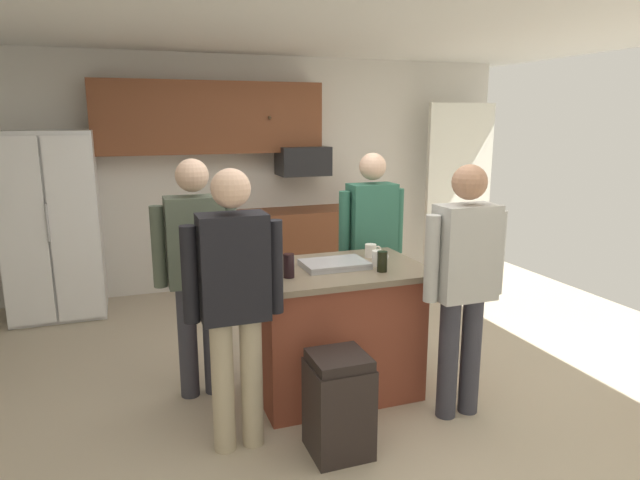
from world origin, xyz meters
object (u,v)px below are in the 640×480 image
object	(u,v)px
microwave_over_range	(303,161)
person_host_foreground	(371,239)
person_guest_by_door	(464,276)
glass_short_whisky	(382,262)
person_guest_right	(234,293)
person_elder_center	(196,263)
refrigerator	(53,225)
glass_dark_ale	(289,266)
serving_tray	(335,264)
mug_blue_stoneware	(378,258)
trash_bin	(339,404)
kitchen_island	(334,329)
mug_ceramic_white	(371,251)

from	to	relation	value
microwave_over_range	person_host_foreground	world-z (taller)	person_host_foreground
person_guest_by_door	person_host_foreground	world-z (taller)	person_host_foreground
person_guest_by_door	glass_short_whisky	distance (m)	0.54
person_guest_right	person_elder_center	xyz separation A→B (m)	(-0.11, 0.73, 0.00)
refrigerator	glass_dark_ale	xyz separation A→B (m)	(1.63, -2.56, 0.09)
microwave_over_range	person_elder_center	world-z (taller)	person_elder_center
refrigerator	person_host_foreground	world-z (taller)	refrigerator
person_guest_by_door	person_guest_right	size ratio (longest dim) A/B	0.99
person_elder_center	person_host_foreground	size ratio (longest dim) A/B	1.01
refrigerator	person_elder_center	distance (m)	2.41
person_host_foreground	glass_dark_ale	xyz separation A→B (m)	(-0.93, -0.75, 0.05)
person_guest_by_door	serving_tray	world-z (taller)	person_guest_by_door
glass_short_whisky	person_guest_by_door	bearing A→B (deg)	-42.18
serving_tray	microwave_over_range	bearing A→B (deg)	76.60
mug_blue_stoneware	glass_short_whisky	size ratio (longest dim) A/B	0.89
trash_bin	person_guest_by_door	bearing A→B (deg)	8.45
refrigerator	glass_short_whisky	distance (m)	3.47
person_guest_by_door	microwave_over_range	bearing A→B (deg)	-48.14
person_guest_by_door	person_guest_right	bearing A→B (deg)	36.33
person_guest_by_door	kitchen_island	bearing A→B (deg)	0.00
person_elder_center	mug_ceramic_white	distance (m)	1.26
person_guest_right	glass_dark_ale	world-z (taller)	person_guest_right
kitchen_island	serving_tray	bearing A→B (deg)	93.34
microwave_over_range	person_guest_by_door	world-z (taller)	person_guest_by_door
refrigerator	person_guest_right	distance (m)	3.13
mug_ceramic_white	mug_blue_stoneware	bearing A→B (deg)	-103.47
kitchen_island	person_elder_center	bearing A→B (deg)	162.57
serving_tray	trash_bin	size ratio (longest dim) A/B	0.72
serving_tray	mug_blue_stoneware	bearing A→B (deg)	-12.73
mug_ceramic_white	mug_blue_stoneware	xyz separation A→B (m)	(-0.06, -0.24, 0.01)
person_host_foreground	mug_ceramic_white	distance (m)	0.50
glass_short_whisky	serving_tray	xyz separation A→B (m)	(-0.26, 0.21, -0.05)
person_guest_right	mug_ceramic_white	distance (m)	1.30
mug_ceramic_white	glass_dark_ale	world-z (taller)	glass_dark_ale
trash_bin	kitchen_island	bearing A→B (deg)	70.66
person_guest_by_door	mug_ceramic_white	distance (m)	0.80
person_host_foreground	person_guest_right	bearing A→B (deg)	-9.31
person_host_foreground	serving_tray	bearing A→B (deg)	-0.23
microwave_over_range	mug_ceramic_white	xyz separation A→B (m)	(-0.25, -2.37, -0.48)
kitchen_island	trash_bin	bearing A→B (deg)	-109.34
glass_short_whisky	serving_tray	distance (m)	0.34
person_elder_center	glass_short_whisky	distance (m)	1.25
person_host_foreground	serving_tray	size ratio (longest dim) A/B	3.75
person_elder_center	person_host_foreground	distance (m)	1.50
trash_bin	glass_short_whisky	bearing A→B (deg)	44.44
person_host_foreground	person_guest_by_door	bearing A→B (deg)	46.33
mug_blue_stoneware	glass_short_whisky	distance (m)	0.15
person_guest_by_door	serving_tray	size ratio (longest dim) A/B	3.75
microwave_over_range	kitchen_island	xyz separation A→B (m)	(-0.61, -2.55, -0.98)
person_elder_center	mug_blue_stoneware	distance (m)	1.24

